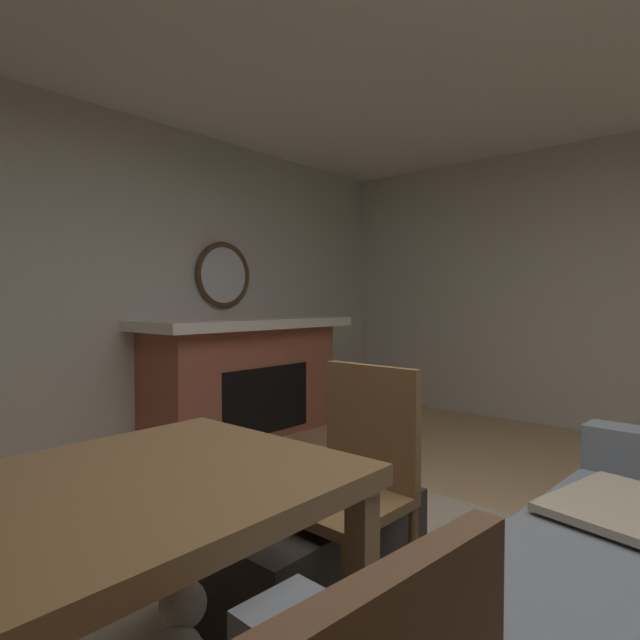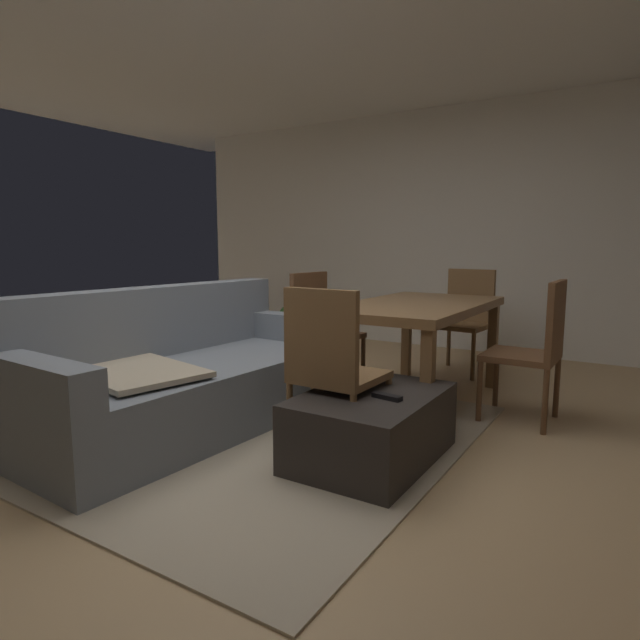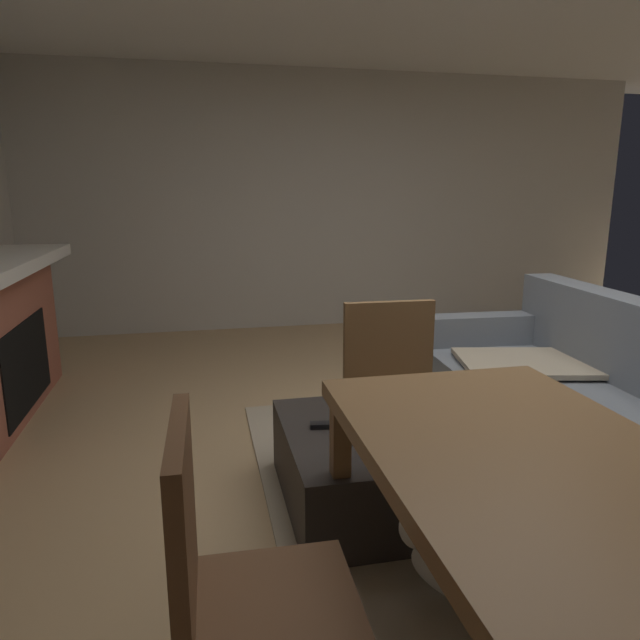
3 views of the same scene
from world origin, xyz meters
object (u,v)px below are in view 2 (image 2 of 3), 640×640
(tv_remote, at_px, (387,397))
(small_dog, at_px, (396,393))
(dining_chair_west, at_px, (331,363))
(dining_chair_north, at_px, (320,323))
(ottoman_coffee_table, at_px, (372,427))
(dining_table, at_px, (416,314))
(potted_plant, at_px, (294,324))
(couch, at_px, (185,378))
(dining_chair_east, at_px, (465,314))
(dining_chair_south, at_px, (536,344))

(tv_remote, xyz_separation_m, small_dog, (0.79, 0.30, -0.22))
(dining_chair_west, bearing_deg, dining_chair_north, 34.59)
(ottoman_coffee_table, height_order, dining_table, dining_table)
(ottoman_coffee_table, distance_m, potted_plant, 3.19)
(potted_plant, distance_m, small_dog, 2.55)
(couch, bearing_deg, dining_chair_east, -23.82)
(dining_chair_south, xyz_separation_m, potted_plant, (1.24, 2.76, -0.25))
(tv_remote, bearing_deg, dining_chair_west, 100.08)
(couch, relative_size, dining_chair_east, 2.35)
(couch, bearing_deg, dining_chair_south, -56.75)
(dining_table, height_order, dining_chair_east, dining_chair_east)
(dining_chair_north, distance_m, potted_plant, 1.67)
(dining_chair_east, xyz_separation_m, dining_chair_south, (-1.19, -0.82, 0.00))
(ottoman_coffee_table, bearing_deg, dining_chair_south, -28.84)
(dining_chair_south, bearing_deg, tv_remote, 156.77)
(dining_chair_south, bearing_deg, ottoman_coffee_table, 151.16)
(dining_chair_west, bearing_deg, tv_remote, -88.04)
(dining_chair_south, bearing_deg, dining_table, 89.87)
(ottoman_coffee_table, distance_m, dining_table, 1.23)
(dining_chair_north, height_order, dining_chair_west, same)
(dining_chair_north, bearing_deg, dining_chair_south, -90.36)
(dining_chair_north, distance_m, small_dog, 1.00)
(dining_table, bearing_deg, potted_plant, 57.47)
(tv_remote, height_order, dining_chair_south, dining_chair_south)
(dining_table, distance_m, small_dog, 0.62)
(dining_table, bearing_deg, dining_chair_east, -0.43)
(couch, relative_size, dining_chair_west, 2.35)
(dining_chair_east, distance_m, dining_chair_west, 2.37)
(small_dog, bearing_deg, couch, 128.24)
(couch, height_order, dining_chair_west, dining_chair_west)
(dining_chair_south, xyz_separation_m, small_dog, (-0.38, 0.80, -0.36))
(dining_chair_north, height_order, small_dog, dining_chair_north)
(dining_table, height_order, potted_plant, dining_table)
(dining_table, height_order, dining_chair_north, dining_chair_north)
(dining_table, distance_m, dining_chair_west, 1.19)
(tv_remote, relative_size, dining_chair_east, 0.17)
(tv_remote, distance_m, dining_chair_west, 0.35)
(ottoman_coffee_table, height_order, small_dog, ottoman_coffee_table)
(couch, height_order, dining_table, couch)
(ottoman_coffee_table, bearing_deg, small_dog, 14.09)
(dining_chair_east, xyz_separation_m, dining_chair_west, (-2.37, 0.01, 0.00))
(ottoman_coffee_table, relative_size, dining_chair_west, 0.98)
(dining_chair_south, distance_m, potted_plant, 3.04)
(couch, distance_m, small_dog, 1.39)
(tv_remote, distance_m, potted_plant, 3.30)
(couch, bearing_deg, dining_chair_west, -87.10)
(ottoman_coffee_table, height_order, dining_chair_north, dining_chair_north)
(dining_table, height_order, small_dog, dining_table)
(dining_table, distance_m, potted_plant, 2.33)
(potted_plant, bearing_deg, dining_chair_west, -141.35)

